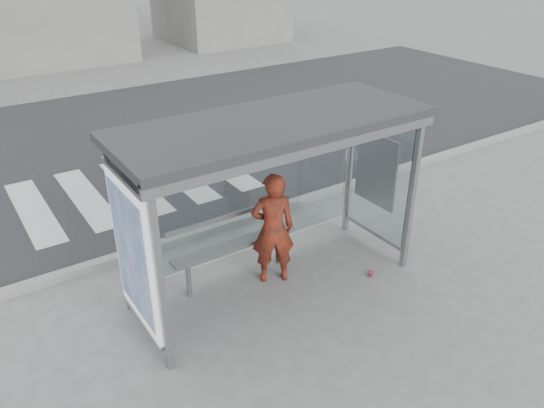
{
  "coord_description": "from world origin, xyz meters",
  "views": [
    {
      "loc": [
        -3.64,
        -5.41,
        4.79
      ],
      "look_at": [
        0.09,
        0.2,
        1.27
      ],
      "focal_mm": 35.0,
      "sensor_mm": 36.0,
      "label": 1
    }
  ],
  "objects_px": {
    "bench": "(234,244)",
    "soda_can": "(371,274)",
    "bus_shelter": "(248,169)",
    "person": "(273,229)"
  },
  "relations": [
    {
      "from": "person",
      "to": "bench",
      "type": "relative_size",
      "value": 0.88
    },
    {
      "from": "person",
      "to": "bench",
      "type": "bearing_deg",
      "value": -11.35
    },
    {
      "from": "person",
      "to": "soda_can",
      "type": "relative_size",
      "value": 14.37
    },
    {
      "from": "person",
      "to": "bench",
      "type": "height_order",
      "value": "person"
    },
    {
      "from": "bench",
      "to": "soda_can",
      "type": "relative_size",
      "value": 16.29
    },
    {
      "from": "bus_shelter",
      "to": "person",
      "type": "xyz_separation_m",
      "value": [
        0.45,
        0.1,
        -1.1
      ]
    },
    {
      "from": "bus_shelter",
      "to": "person",
      "type": "distance_m",
      "value": 1.19
    },
    {
      "from": "soda_can",
      "to": "bus_shelter",
      "type": "bearing_deg",
      "value": 158.86
    },
    {
      "from": "bench",
      "to": "soda_can",
      "type": "bearing_deg",
      "value": -32.04
    },
    {
      "from": "bus_shelter",
      "to": "person",
      "type": "relative_size",
      "value": 2.41
    }
  ]
}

